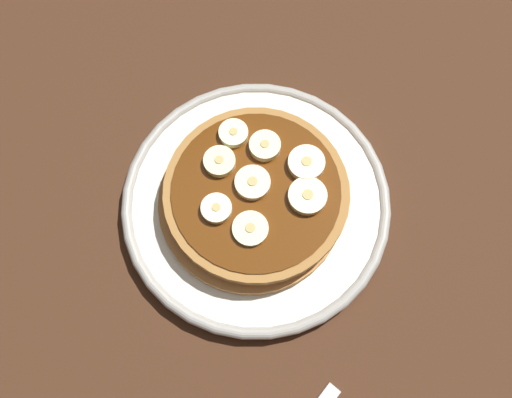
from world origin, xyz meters
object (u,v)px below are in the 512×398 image
Objects in this scene: plate at (256,203)px; banana_slice_1 at (307,196)px; pancake_stack at (256,197)px; banana_slice_3 at (233,133)px; banana_slice_0 at (256,181)px; banana_slice_2 at (265,146)px; banana_slice_5 at (214,204)px; banana_slice_7 at (220,162)px; banana_slice_6 at (250,229)px; banana_slice_4 at (307,165)px.

banana_slice_1 is (-2.78, -3.69, 4.06)cm from plate.
pancake_stack is 6.59× the size of banana_slice_3.
banana_slice_0 is 1.11× the size of banana_slice_2.
banana_slice_5 is at bearing 67.02° from banana_slice_1.
banana_slice_7 is (3.92, 1.65, 1.93)cm from pancake_stack.
banana_slice_3 is (2.50, 1.94, -0.05)cm from banana_slice_2.
banana_slice_0 is 1.18× the size of banana_slice_3.
banana_slice_6 is 6.90cm from banana_slice_7.
banana_slice_2 is 0.91× the size of banana_slice_6.
banana_slice_7 is at bearing 23.47° from plate.
banana_slice_3 is 1.00× the size of banana_slice_5.
banana_slice_2 reaches higher than banana_slice_0.
banana_slice_5 is (-5.33, 4.71, 0.01)cm from banana_slice_3.
banana_slice_4 is (-5.96, -4.42, 0.06)cm from banana_slice_3.
banana_slice_3 is 0.94× the size of banana_slice_7.
banana_slice_5 is 3.91cm from banana_slice_6.
banana_slice_1 is at bearing -87.75° from banana_slice_6.
banana_slice_7 is at bearing 82.46° from banana_slice_2.
banana_slice_1 is at bearing -126.38° from pancake_stack.
banana_slice_0 is at bearing -87.48° from banana_slice_5.
banana_slice_1 is 8.55cm from banana_slice_7.
pancake_stack is 6.19× the size of banana_slice_2.
plate is 7.10cm from banana_slice_3.
banana_slice_2 is at bearing -39.08° from pancake_stack.
banana_slice_2 reaches higher than pancake_stack.
banana_slice_2 is 7.22cm from banana_slice_5.
banana_slice_6 is (-8.81, 2.93, -0.10)cm from banana_slice_3.
banana_slice_4 is at bearing -143.44° from banana_slice_3.
plate is 5.68cm from banana_slice_5.
banana_slice_3 is at bearing 36.56° from banana_slice_4.
banana_slice_0 and banana_slice_5 have the same top height.
banana_slice_2 reaches higher than banana_slice_6.
banana_slice_6 is at bearing 175.84° from banana_slice_7.
banana_slice_2 is 1.06× the size of banana_slice_5.
pancake_stack is 4.72cm from banana_slice_2.
plate is at bearing -29.39° from pancake_stack.
banana_slice_3 is at bearing 37.78° from banana_slice_2.
pancake_stack is 4.08cm from banana_slice_6.
banana_slice_2 and banana_slice_4 have the same top height.
banana_slice_1 is (-2.74, -3.71, 1.92)cm from pancake_stack.
banana_slice_7 is at bearing 59.46° from banana_slice_4.
banana_slice_5 is at bearing 113.06° from banana_slice_2.
banana_slice_4 is 7.88cm from banana_slice_6.
banana_slice_0 and banana_slice_1 have the same top height.
banana_slice_4 is 9.15cm from banana_slice_5.
banana_slice_2 is 1.06× the size of banana_slice_3.
banana_slice_0 is 0.96× the size of banana_slice_4.
banana_slice_5 reaches higher than banana_slice_6.
banana_slice_6 is at bearing 144.11° from plate.
banana_slice_2 is 4.26cm from banana_slice_4.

